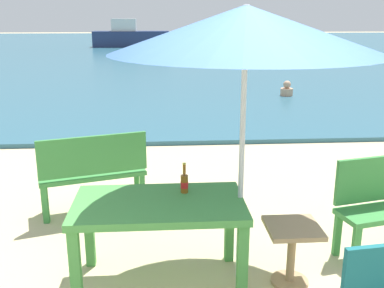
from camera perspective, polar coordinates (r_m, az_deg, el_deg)
sea_water at (r=32.70m, az=-2.55°, el=12.23°), size 120.00×50.00×0.08m
picnic_table_green at (r=3.74m, az=-4.19°, el=-8.83°), size 1.40×0.80×0.76m
beer_bottle_amber at (r=3.83m, az=-0.98°, el=-4.87°), size 0.07×0.07×0.26m
patio_umbrella at (r=3.50m, az=6.86°, el=14.25°), size 2.10×2.10×2.30m
side_table_wood at (r=3.96m, az=12.58°, el=-12.54°), size 0.44×0.44×0.54m
bench_green_left at (r=5.22m, az=-12.47°, el=-3.11°), size 1.25×0.69×0.95m
swimmer_person at (r=12.73m, az=11.96°, el=6.77°), size 0.34×0.34×0.41m
boat_barge at (r=32.50m, az=-7.86°, el=13.36°), size 5.25×1.43×1.91m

